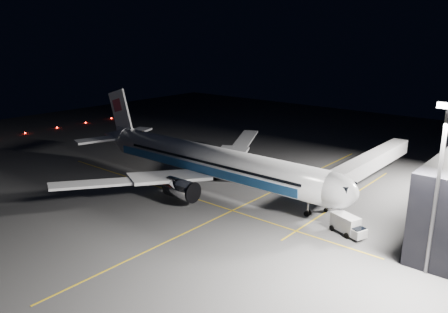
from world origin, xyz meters
TOP-DOWN VIEW (x-y plane):
  - ground at (0.00, 0.00)m, footprint 200.00×200.00m
  - guide_line_main at (10.00, 0.00)m, footprint 0.25×80.00m
  - guide_line_cross at (0.00, -6.00)m, footprint 70.00×0.25m
  - guide_line_side at (22.00, 10.00)m, footprint 0.25×40.00m
  - airliner at (-1.08, 0.00)m, footprint 61.48×54.22m
  - jet_bridge at (22.00, 18.06)m, footprint 3.60×34.40m
  - floodlight_mast_south at (40.00, -6.01)m, footprint 2.40×0.67m
  - taxiway_lights at (-72.00, 0.00)m, footprint 0.44×60.44m
  - service_truck at (28.17, -2.17)m, footprint 5.80×3.87m
  - baggage_tug at (-4.78, 8.66)m, footprint 2.59×2.27m
  - safety_cone_a at (-4.69, 4.00)m, footprint 0.45×0.45m
  - safety_cone_b at (3.85, 13.85)m, footprint 0.39×0.39m
  - safety_cone_c at (4.44, 12.48)m, footprint 0.45×0.45m

SIDE VIEW (x-z plane):
  - ground at x=0.00m, z-range 0.00..0.00m
  - guide_line_main at x=10.00m, z-range 0.00..0.01m
  - guide_line_cross at x=0.00m, z-range 0.00..0.01m
  - guide_line_side at x=22.00m, z-range 0.00..0.01m
  - taxiway_lights at x=-72.00m, z-range 0.00..0.44m
  - safety_cone_b at x=3.85m, z-range 0.00..0.59m
  - safety_cone_a at x=-4.69m, z-range 0.00..0.68m
  - safety_cone_c at x=4.44m, z-range 0.00..0.68m
  - baggage_tug at x=-4.78m, z-range -0.06..1.55m
  - service_truck at x=28.17m, z-range 0.10..2.86m
  - jet_bridge at x=22.00m, z-range 1.43..7.73m
  - airliner at x=-1.08m, z-range -3.16..13.48m
  - floodlight_mast_south at x=40.00m, z-range 2.02..22.72m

